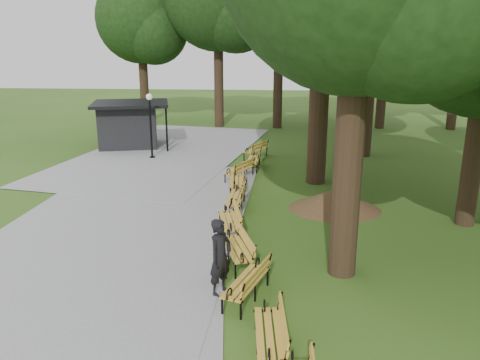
# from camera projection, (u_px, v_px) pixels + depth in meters

# --- Properties ---
(ground) EXTENTS (100.00, 100.00, 0.00)m
(ground) POSITION_uv_depth(u_px,v_px,m) (230.00, 277.00, 12.20)
(ground) COLOR #2E5317
(ground) RESTS_ON ground
(path) EXTENTS (12.00, 38.00, 0.06)m
(path) POSITION_uv_depth(u_px,v_px,m) (115.00, 227.00, 15.36)
(path) COLOR gray
(path) RESTS_ON ground
(person) EXTENTS (0.73, 0.81, 1.87)m
(person) POSITION_uv_depth(u_px,v_px,m) (220.00, 257.00, 11.12)
(person) COLOR black
(person) RESTS_ON ground
(kiosk) EXTENTS (4.79, 4.40, 2.55)m
(kiosk) POSITION_uv_depth(u_px,v_px,m) (128.00, 124.00, 27.08)
(kiosk) COLOR black
(kiosk) RESTS_ON ground
(lamp_post) EXTENTS (0.32, 0.32, 3.29)m
(lamp_post) POSITION_uv_depth(u_px,v_px,m) (150.00, 112.00, 24.00)
(lamp_post) COLOR black
(lamp_post) RESTS_ON ground
(dirt_mound) EXTENTS (2.73, 2.73, 0.76)m
(dirt_mound) POSITION_uv_depth(u_px,v_px,m) (335.00, 199.00, 17.03)
(dirt_mound) COLOR #47301C
(dirt_mound) RESTS_ON ground
(bench_1) EXTENTS (0.79, 1.94, 0.88)m
(bench_1) POSITION_uv_depth(u_px,v_px,m) (269.00, 334.00, 9.05)
(bench_1) COLOR gold
(bench_1) RESTS_ON ground
(bench_2) EXTENTS (1.23, 2.00, 0.88)m
(bench_2) POSITION_uv_depth(u_px,v_px,m) (246.00, 282.00, 11.00)
(bench_2) COLOR gold
(bench_2) RESTS_ON ground
(bench_3) EXTENTS (1.19, 2.00, 0.88)m
(bench_3) POSITION_uv_depth(u_px,v_px,m) (237.00, 249.00, 12.79)
(bench_3) COLOR gold
(bench_3) RESTS_ON ground
(bench_4) EXTENTS (1.02, 1.99, 0.88)m
(bench_4) POSITION_uv_depth(u_px,v_px,m) (229.00, 221.00, 14.80)
(bench_4) COLOR gold
(bench_4) RESTS_ON ground
(bench_5) EXTENTS (0.70, 1.92, 0.88)m
(bench_5) POSITION_uv_depth(u_px,v_px,m) (236.00, 198.00, 16.97)
(bench_5) COLOR gold
(bench_5) RESTS_ON ground
(bench_6) EXTENTS (0.78, 1.94, 0.88)m
(bench_6) POSITION_uv_depth(u_px,v_px,m) (236.00, 181.00, 19.00)
(bench_6) COLOR gold
(bench_6) RESTS_ON ground
(bench_7) EXTENTS (1.39, 1.99, 0.88)m
(bench_7) POSITION_uv_depth(u_px,v_px,m) (239.00, 170.00, 20.72)
(bench_7) COLOR gold
(bench_7) RESTS_ON ground
(bench_8) EXTENTS (0.72, 1.93, 0.88)m
(bench_8) POSITION_uv_depth(u_px,v_px,m) (253.00, 160.00, 22.48)
(bench_8) COLOR gold
(bench_8) RESTS_ON ground
(bench_9) EXTENTS (1.40, 1.99, 0.88)m
(bench_9) POSITION_uv_depth(u_px,v_px,m) (256.00, 150.00, 24.58)
(bench_9) COLOR gold
(bench_9) RESTS_ON ground
(tree_backdrop) EXTENTS (36.75, 9.18, 16.54)m
(tree_backdrop) POSITION_uv_depth(u_px,v_px,m) (355.00, 2.00, 31.87)
(tree_backdrop) COLOR black
(tree_backdrop) RESTS_ON ground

